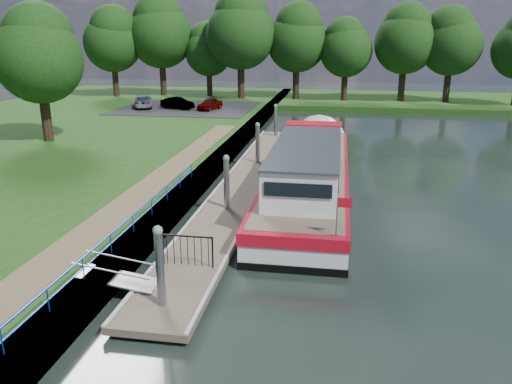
% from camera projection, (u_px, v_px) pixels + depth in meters
% --- Properties ---
extents(ground, '(160.00, 160.00, 0.00)m').
position_uv_depth(ground, '(168.00, 307.00, 15.68)').
color(ground, black).
rests_on(ground, ground).
extents(bank_edge, '(1.10, 90.00, 0.78)m').
position_uv_depth(bank_edge, '(209.00, 170.00, 30.07)').
color(bank_edge, '#473D2D').
rests_on(bank_edge, ground).
extents(far_bank, '(60.00, 18.00, 0.60)m').
position_uv_depth(far_bank, '(396.00, 101.00, 62.64)').
color(far_bank, '#1A3C11').
rests_on(far_bank, ground).
extents(footpath, '(1.60, 40.00, 0.05)m').
position_uv_depth(footpath, '(134.00, 198.00, 23.65)').
color(footpath, brown).
rests_on(footpath, riverbank).
extents(carpark, '(14.00, 12.00, 0.06)m').
position_uv_depth(carpark, '(186.00, 108.00, 52.90)').
color(carpark, black).
rests_on(carpark, riverbank).
extents(blue_fence, '(0.04, 18.04, 0.72)m').
position_uv_depth(blue_fence, '(122.00, 229.00, 18.53)').
color(blue_fence, '#0C2DBF').
rests_on(blue_fence, riverbank).
extents(pontoon, '(2.50, 30.00, 0.56)m').
position_uv_depth(pontoon, '(245.00, 185.00, 27.85)').
color(pontoon, brown).
rests_on(pontoon, ground).
extents(mooring_piles, '(0.30, 27.30, 3.55)m').
position_uv_depth(mooring_piles, '(245.00, 166.00, 27.52)').
color(mooring_piles, gray).
rests_on(mooring_piles, ground).
extents(gangway, '(2.58, 1.00, 0.92)m').
position_uv_depth(gangway, '(118.00, 278.00, 16.25)').
color(gangway, '#A5A8AD').
rests_on(gangway, ground).
extents(gate_panel, '(1.85, 0.05, 1.15)m').
position_uv_depth(gate_panel, '(187.00, 246.00, 17.40)').
color(gate_panel, black).
rests_on(gate_panel, ground).
extents(barge, '(4.36, 21.15, 4.78)m').
position_uv_depth(barge, '(310.00, 171.00, 27.34)').
color(barge, black).
rests_on(barge, ground).
extents(horizon_trees, '(54.38, 10.03, 12.87)m').
position_uv_depth(horizon_trees, '(286.00, 37.00, 59.34)').
color(horizon_trees, '#332316').
rests_on(horizon_trees, ground).
extents(bank_tree_a, '(6.12, 6.12, 9.72)m').
position_uv_depth(bank_tree_a, '(39.00, 52.00, 34.96)').
color(bank_tree_a, '#332316').
rests_on(bank_tree_a, riverbank).
extents(car_a, '(2.31, 3.66, 1.16)m').
position_uv_depth(car_a, '(210.00, 104.00, 51.38)').
color(car_a, '#999999').
rests_on(car_a, carpark).
extents(car_b, '(3.83, 2.44, 1.19)m').
position_uv_depth(car_b, '(177.00, 103.00, 51.84)').
color(car_b, '#999999').
rests_on(car_b, carpark).
extents(car_c, '(3.33, 4.95, 1.33)m').
position_uv_depth(car_c, '(143.00, 101.00, 52.73)').
color(car_c, '#999999').
rests_on(car_c, carpark).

